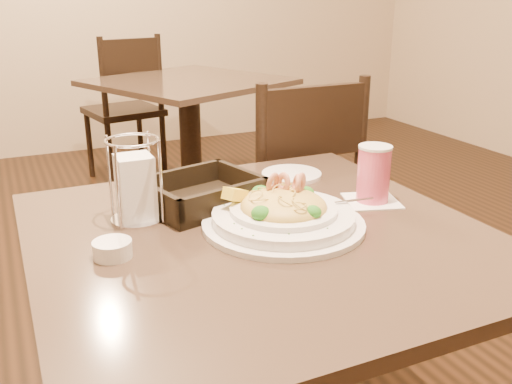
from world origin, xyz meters
name	(u,v)px	position (x,y,z in m)	size (l,w,h in m)	color
main_table	(260,327)	(0.00, 0.00, 0.49)	(0.90, 0.90, 0.72)	black
background_table	(190,120)	(0.52, 2.05, 0.49)	(1.18, 1.18, 0.72)	black
dining_chair_near	(291,201)	(0.42, 0.64, 0.50)	(0.43, 0.43, 0.93)	black
dining_chair_far	(126,105)	(0.28, 2.60, 0.50)	(0.49, 0.49, 0.93)	black
pasta_bowl	(283,213)	(0.05, 0.00, 0.75)	(0.38, 0.34, 0.11)	white
drink_glass	(374,174)	(0.31, 0.05, 0.78)	(0.15, 0.15, 0.13)	white
bread_basket	(202,196)	(-0.06, 0.19, 0.74)	(0.28, 0.25, 0.07)	black
napkin_caddy	(135,186)	(-0.21, 0.17, 0.79)	(0.11, 0.11, 0.18)	silver
side_plate	(291,174)	(0.23, 0.30, 0.72)	(0.16, 0.16, 0.01)	white
butter_ramekin	(112,249)	(-0.30, 0.01, 0.73)	(0.07, 0.07, 0.03)	white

